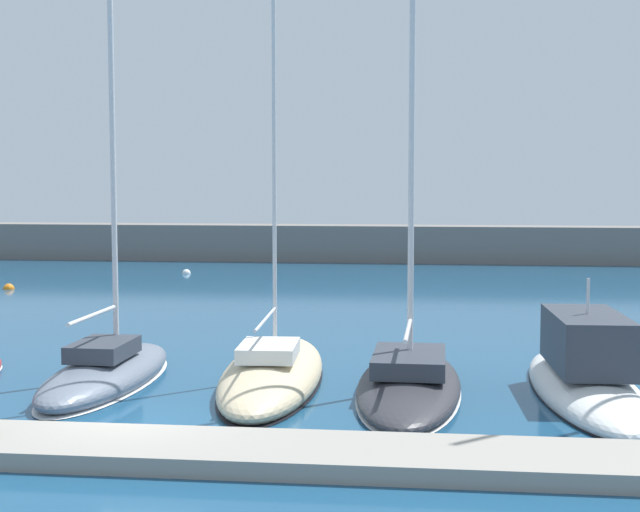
{
  "coord_description": "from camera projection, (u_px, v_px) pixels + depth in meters",
  "views": [
    {
      "loc": [
        6.44,
        -19.7,
        5.68
      ],
      "look_at": [
        3.39,
        6.98,
        3.37
      ],
      "focal_mm": 51.42,
      "sensor_mm": 36.0,
      "label": 1
    }
  ],
  "objects": [
    {
      "name": "breakwater_seawall",
      "position": [
        329.0,
        243.0,
        62.34
      ],
      "size": [
        108.0,
        2.61,
        2.46
      ],
      "primitive_type": "cube",
      "color": "slate",
      "rests_on": "ground_plane"
    },
    {
      "name": "mooring_buoy_white",
      "position": [
        186.0,
        273.0,
        54.35
      ],
      "size": [
        0.52,
        0.52,
        0.52
      ],
      "primitive_type": "sphere",
      "color": "white",
      "rests_on": "ground_plane"
    },
    {
      "name": "dock_pier",
      "position": [
        104.0,
        448.0,
        18.64
      ],
      "size": [
        36.76,
        2.35,
        0.38
      ],
      "primitive_type": "cube",
      "color": "gray",
      "rests_on": "ground_plane"
    },
    {
      "name": "ground_plane",
      "position": [
        136.0,
        429.0,
        20.71
      ],
      "size": [
        120.0,
        120.0,
        0.0
      ],
      "primitive_type": "plane",
      "color": "navy"
    },
    {
      "name": "mooring_buoy_orange",
      "position": [
        9.0,
        289.0,
        46.75
      ],
      "size": [
        0.57,
        0.57,
        0.57
      ],
      "primitive_type": "sphere",
      "color": "orange",
      "rests_on": "ground_plane"
    },
    {
      "name": "sailboat_charcoal_sixth",
      "position": [
        409.0,
        380.0,
        24.27
      ],
      "size": [
        2.92,
        9.2,
        13.73
      ],
      "rotation": [
        0.0,
        0.0,
        1.55
      ],
      "color": "#2D2D33",
      "rests_on": "ground_plane"
    },
    {
      "name": "sailboat_slate_fourth",
      "position": [
        107.0,
        371.0,
        25.22
      ],
      "size": [
        2.57,
        7.91,
        12.72
      ],
      "rotation": [
        0.0,
        0.0,
        1.55
      ],
      "color": "slate",
      "rests_on": "ground_plane"
    },
    {
      "name": "motorboat_white_seventh",
      "position": [
        585.0,
        376.0,
        23.99
      ],
      "size": [
        2.9,
        9.42,
        3.53
      ],
      "rotation": [
        0.0,
        0.0,
        1.61
      ],
      "color": "white",
      "rests_on": "ground_plane"
    },
    {
      "name": "sailboat_sand_fifth",
      "position": [
        273.0,
        373.0,
        25.36
      ],
      "size": [
        3.1,
        9.81,
        16.11
      ],
      "rotation": [
        0.0,
        0.0,
        1.61
      ],
      "color": "beige",
      "rests_on": "ground_plane"
    }
  ]
}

